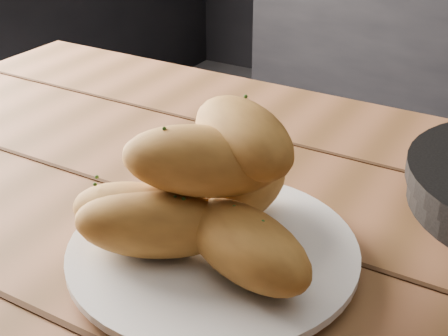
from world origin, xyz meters
TOP-DOWN VIEW (x-y plane):
  - plate at (-0.49, -0.40)m, footprint 0.27×0.27m
  - bread_rolls at (-0.50, -0.40)m, footprint 0.25×0.22m

SIDE VIEW (x-z plane):
  - plate at x=-0.49m, z-range 0.75..0.77m
  - bread_rolls at x=-0.50m, z-range 0.75..0.89m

